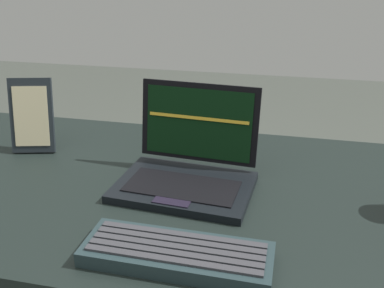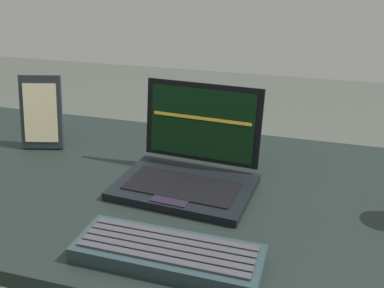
# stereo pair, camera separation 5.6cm
# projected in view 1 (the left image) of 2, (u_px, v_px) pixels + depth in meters

# --- Properties ---
(desk) EXTENTS (1.73, 0.74, 0.72)m
(desk) POSITION_uv_depth(u_px,v_px,m) (147.00, 210.00, 1.05)
(desk) COLOR black
(desk) RESTS_ON ground
(laptop_front) EXTENTS (0.32, 0.26, 0.22)m
(laptop_front) POSITION_uv_depth(u_px,v_px,m) (188.00, 168.00, 1.00)
(laptop_front) COLOR black
(laptop_front) RESTS_ON desk
(external_keyboard) EXTENTS (0.33, 0.12, 0.03)m
(external_keyboard) POSITION_uv_depth(u_px,v_px,m) (177.00, 254.00, 0.75)
(external_keyboard) COLOR #223236
(external_keyboard) RESTS_ON desk
(photo_frame) EXTENTS (0.12, 0.08, 0.20)m
(photo_frame) POSITION_uv_depth(u_px,v_px,m) (32.00, 116.00, 1.16)
(photo_frame) COLOR black
(photo_frame) RESTS_ON desk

